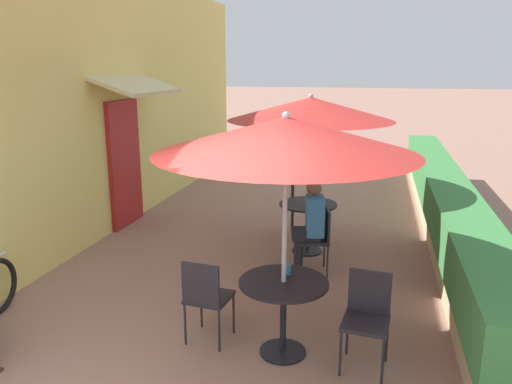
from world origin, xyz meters
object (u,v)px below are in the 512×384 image
cafe_chair_near_right (367,312)px  seated_patron_mid_left (310,223)px  patio_table_near (283,300)px  coffee_cup_mid (307,202)px  coffee_cup_near (287,270)px  cafe_chair_near_left (206,294)px  cafe_chair_mid_left (319,235)px  patio_umbrella_near (286,136)px  cafe_chair_mid_right (299,204)px  patio_umbrella_mid (311,109)px  patio_table_mid (308,216)px

cafe_chair_near_right → seated_patron_mid_left: seated_patron_mid_left is taller
patio_table_near → coffee_cup_mid: bearing=93.2°
cafe_chair_near_right → coffee_cup_near: 0.82m
cafe_chair_near_left → cafe_chair_mid_left: (0.85, 1.98, 0.00)m
cafe_chair_near_left → cafe_chair_mid_left: 2.15m
patio_umbrella_near → coffee_cup_near: patio_umbrella_near is taller
cafe_chair_mid_right → cafe_chair_near_right: bearing=5.9°
patio_umbrella_near → cafe_chair_mid_right: 3.78m
cafe_chair_mid_right → coffee_cup_mid: 0.89m
coffee_cup_mid → cafe_chair_near_right: bearing=-70.8°
cafe_chair_near_left → patio_umbrella_mid: 3.17m
cafe_chair_mid_left → cafe_chair_mid_right: (-0.48, 1.44, 0.00)m
coffee_cup_mid → patio_table_near: bearing=-86.8°
patio_table_mid → cafe_chair_near_right: bearing=-71.4°
patio_table_near → cafe_chair_near_left: bearing=179.8°
cafe_chair_near_left → coffee_cup_near: (0.76, 0.17, 0.26)m
coffee_cup_near → cafe_chair_near_right: bearing=-13.2°
patio_table_near → seated_patron_mid_left: (-0.02, 1.95, 0.14)m
patio_umbrella_near → coffee_cup_mid: 2.91m
cafe_chair_near_right → seated_patron_mid_left: 2.11m
patio_umbrella_mid → cafe_chair_mid_left: patio_umbrella_mid is taller
cafe_chair_mid_left → seated_patron_mid_left: 0.20m
cafe_chair_near_left → patio_umbrella_near: bearing=5.8°
cafe_chair_mid_left → coffee_cup_mid: size_ratio=9.67×
cafe_chair_near_right → cafe_chair_mid_left: same height
patio_umbrella_near → cafe_chair_near_left: size_ratio=2.64×
cafe_chair_near_right → patio_umbrella_mid: patio_umbrella_mid is taller
patio_table_near → patio_umbrella_mid: (-0.15, 2.70, 1.52)m
cafe_chair_near_left → seated_patron_mid_left: seated_patron_mid_left is taller
cafe_chair_mid_right → coffee_cup_mid: cafe_chair_mid_right is taller
patio_umbrella_near → cafe_chair_near_right: 1.73m
cafe_chair_mid_right → coffee_cup_mid: size_ratio=9.67×
cafe_chair_near_left → coffee_cup_mid: size_ratio=9.67×
patio_table_near → patio_umbrella_mid: size_ratio=0.36×
seated_patron_mid_left → coffee_cup_mid: 0.67m
patio_table_near → seated_patron_mid_left: 1.96m
cafe_chair_near_left → cafe_chair_near_right: (1.52, -0.00, 0.00)m
cafe_chair_near_right → seated_patron_mid_left: bearing=-62.4°
coffee_cup_near → patio_table_mid: (-0.15, 2.52, -0.23)m
patio_umbrella_mid → patio_table_near: bearing=-86.9°
patio_umbrella_near → cafe_chair_mid_right: size_ratio=2.64×
cafe_chair_near_right → patio_table_mid: size_ratio=1.05×
seated_patron_mid_left → patio_umbrella_mid: bearing=-2.7°
patio_umbrella_near → cafe_chair_near_left: 1.73m
cafe_chair_near_right → patio_table_mid: (-0.91, 2.70, 0.03)m
patio_umbrella_near → cafe_chair_mid_left: (0.09, 1.98, -1.56)m
coffee_cup_near → patio_umbrella_near: bearing=-90.9°
patio_table_near → cafe_chair_near_right: cafe_chair_near_right is taller
patio_table_mid → seated_patron_mid_left: (0.13, -0.74, 0.14)m
patio_table_near → coffee_cup_near: 0.29m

